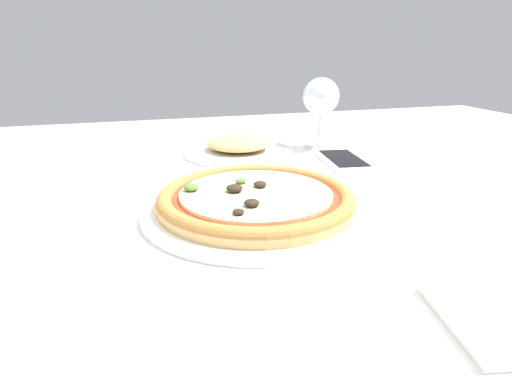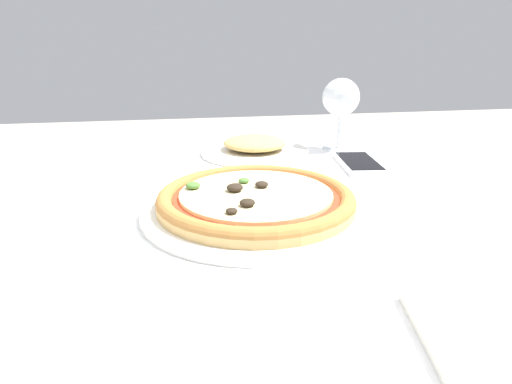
% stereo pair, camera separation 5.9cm
% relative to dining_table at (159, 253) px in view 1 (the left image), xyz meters
% --- Properties ---
extents(dining_table, '(1.22, 1.19, 0.71)m').
position_rel_dining_table_xyz_m(dining_table, '(0.00, 0.00, 0.00)').
color(dining_table, '#997047').
rests_on(dining_table, ground_plane).
extents(pizza_plate, '(0.32, 0.32, 0.04)m').
position_rel_dining_table_xyz_m(pizza_plate, '(0.13, -0.07, 0.09)').
color(pizza_plate, white).
rests_on(pizza_plate, dining_table).
extents(wine_glass_far_left, '(0.08, 0.08, 0.15)m').
position_rel_dining_table_xyz_m(wine_glass_far_left, '(0.38, 0.27, 0.19)').
color(wine_glass_far_left, silver).
rests_on(wine_glass_far_left, dining_table).
extents(cell_phone, '(0.09, 0.15, 0.01)m').
position_rel_dining_table_xyz_m(cell_phone, '(0.37, 0.13, 0.08)').
color(cell_phone, white).
rests_on(cell_phone, dining_table).
extents(side_plate, '(0.23, 0.23, 0.04)m').
position_rel_dining_table_xyz_m(side_plate, '(0.19, 0.26, 0.09)').
color(side_plate, white).
rests_on(side_plate, dining_table).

